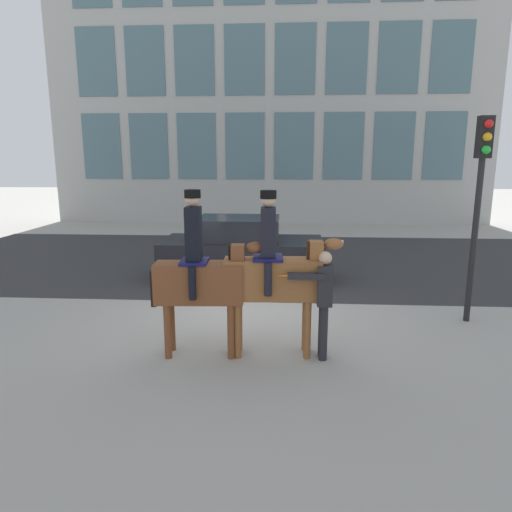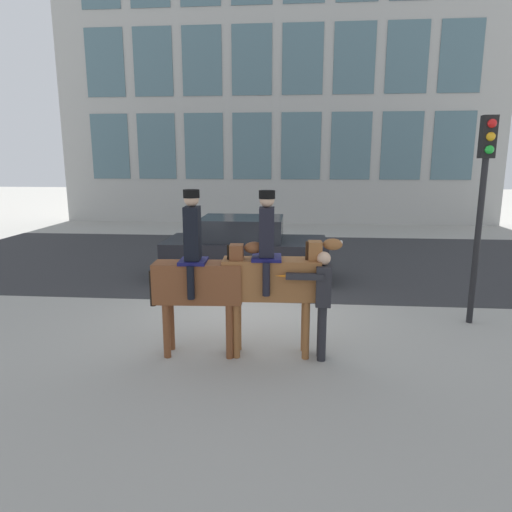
{
  "view_description": "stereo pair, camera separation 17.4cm",
  "coord_description": "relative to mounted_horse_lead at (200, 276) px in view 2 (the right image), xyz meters",
  "views": [
    {
      "loc": [
        0.76,
        -8.79,
        2.98
      ],
      "look_at": [
        0.28,
        -1.29,
        1.39
      ],
      "focal_mm": 32.0,
      "sensor_mm": 36.0,
      "label": 1
    },
    {
      "loc": [
        0.93,
        -8.78,
        2.98
      ],
      "look_at": [
        0.28,
        -1.29,
        1.39
      ],
      "focal_mm": 32.0,
      "sensor_mm": 36.0,
      "label": 2
    }
  ],
  "objects": [
    {
      "name": "ground_plane",
      "position": [
        0.5,
        2.19,
        -1.26
      ],
      "size": [
        80.0,
        80.0,
        0.0
      ],
      "primitive_type": "plane",
      "color": "#9E9B93"
    },
    {
      "name": "mounted_horse_companion",
      "position": [
        1.11,
        0.08,
        0.03
      ],
      "size": [
        1.87,
        0.65,
        2.54
      ],
      "rotation": [
        0.0,
        0.0,
        0.04
      ],
      "color": "brown",
      "rests_on": "ground_plane"
    },
    {
      "name": "traffic_light",
      "position": [
        4.7,
        1.79,
        1.26
      ],
      "size": [
        0.24,
        0.29,
        3.72
      ],
      "color": "black",
      "rests_on": "ground_plane"
    },
    {
      "name": "pedestrian_bystander",
      "position": [
        1.84,
        -0.02,
        -0.27
      ],
      "size": [
        0.82,
        0.43,
        1.67
      ],
      "rotation": [
        0.0,
        0.0,
        3.14
      ],
      "color": "#232328",
      "rests_on": "ground_plane"
    },
    {
      "name": "street_car_near_lane",
      "position": [
        0.18,
        4.59,
        -0.45
      ],
      "size": [
        4.01,
        1.87,
        1.58
      ],
      "color": "black",
      "rests_on": "ground_plane"
    },
    {
      "name": "road_surface",
      "position": [
        0.5,
        6.94,
        -1.25
      ],
      "size": [
        20.55,
        8.5,
        0.01
      ],
      "color": "#2D2D30",
      "rests_on": "ground_plane"
    },
    {
      "name": "mounted_horse_lead",
      "position": [
        0.0,
        0.0,
        0.0
      ],
      "size": [
        1.75,
        0.65,
        2.55
      ],
      "rotation": [
        0.0,
        0.0,
        0.05
      ],
      "color": "brown",
      "rests_on": "ground_plane"
    }
  ]
}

